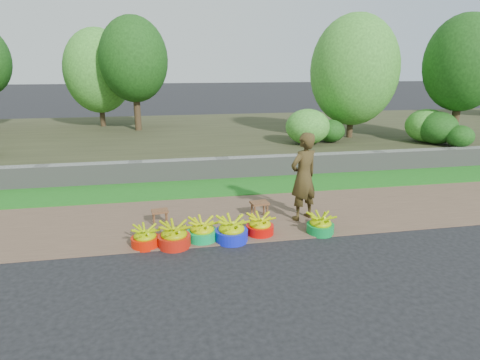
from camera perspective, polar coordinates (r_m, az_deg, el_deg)
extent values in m
plane|color=black|center=(6.91, 2.40, -8.95)|extent=(120.00, 120.00, 0.00)
cube|color=brown|center=(8.03, 0.40, -5.16)|extent=(80.00, 2.50, 0.02)
cube|color=#1E6C1A|center=(9.89, -1.81, -0.95)|extent=(80.00, 1.50, 0.04)
cube|color=slate|center=(10.63, -2.52, 1.69)|extent=(80.00, 0.35, 0.55)
cube|color=#35371F|center=(15.39, -5.13, 6.09)|extent=(80.00, 10.00, 0.50)
cylinder|color=#392A19|center=(15.80, -14.45, 10.22)|extent=(0.24, 0.24, 1.85)
ellipsoid|color=#194A13|center=(15.73, -14.89, 16.25)|extent=(2.47, 2.47, 3.08)
cylinder|color=#392A19|center=(17.26, -19.06, 9.54)|extent=(0.20, 0.20, 1.39)
ellipsoid|color=#42932D|center=(17.18, -19.52, 14.43)|extent=(2.61, 2.61, 3.26)
cylinder|color=#392A19|center=(14.31, 15.44, 8.59)|extent=(0.20, 0.20, 1.36)
ellipsoid|color=#42932D|center=(14.21, 15.92, 14.78)|extent=(2.88, 2.88, 3.60)
cylinder|color=#392A19|center=(14.50, 28.35, 8.13)|extent=(0.24, 0.24, 1.76)
ellipsoid|color=#194A13|center=(14.42, 29.21, 14.32)|extent=(2.34, 2.34, 2.92)
ellipsoid|color=#194A13|center=(13.84, 28.77, 5.47)|extent=(0.83, 0.83, 0.66)
ellipsoid|color=#194A13|center=(14.08, 26.20, 6.68)|extent=(1.26, 1.26, 1.01)
ellipsoid|color=#42932D|center=(12.78, 9.59, 7.49)|extent=(1.37, 1.37, 1.09)
ellipsoid|color=#194A13|center=(13.29, 12.76, 6.83)|extent=(0.90, 0.90, 0.72)
ellipsoid|color=#42932D|center=(14.28, 25.02, 7.02)|extent=(1.32, 1.32, 1.06)
cylinder|color=red|center=(6.93, -13.31, -8.53)|extent=(0.47, 0.47, 0.17)
ellipsoid|color=#92AF00|center=(6.88, -13.38, -7.54)|extent=(0.41, 0.41, 0.27)
cylinder|color=#B6190C|center=(6.84, -9.31, -8.53)|extent=(0.54, 0.54, 0.20)
ellipsoid|color=#90A200|center=(6.78, -9.37, -7.36)|extent=(0.48, 0.48, 0.31)
cylinder|color=#089C4A|center=(7.00, -5.39, -7.83)|extent=(0.52, 0.52, 0.19)
ellipsoid|color=#ADBC00|center=(6.94, -5.42, -6.74)|extent=(0.46, 0.46, 0.30)
cylinder|color=#101DCC|center=(6.94, -1.20, -7.88)|extent=(0.56, 0.56, 0.20)
ellipsoid|color=#A7C000|center=(6.88, -1.21, -6.69)|extent=(0.49, 0.49, 0.32)
cylinder|color=red|center=(7.21, 2.85, -7.08)|extent=(0.49, 0.49, 0.18)
ellipsoid|color=#B3BB00|center=(7.15, 2.87, -6.07)|extent=(0.43, 0.43, 0.28)
cylinder|color=#098335|center=(7.39, 11.34, -6.79)|extent=(0.49, 0.49, 0.18)
ellipsoid|color=#97B700|center=(7.34, 11.40, -5.81)|extent=(0.43, 0.43, 0.28)
cube|color=brown|center=(7.70, -11.34, -4.36)|extent=(0.33, 0.27, 0.04)
cylinder|color=brown|center=(7.66, -12.09, -5.60)|extent=(0.03, 0.03, 0.24)
cylinder|color=brown|center=(7.68, -10.34, -5.43)|extent=(0.03, 0.03, 0.24)
cylinder|color=brown|center=(7.81, -12.21, -5.17)|extent=(0.03, 0.03, 0.24)
cylinder|color=brown|center=(7.83, -10.50, -5.01)|extent=(0.03, 0.03, 0.24)
cube|color=brown|center=(7.90, 2.80, -3.28)|extent=(0.37, 0.30, 0.04)
cylinder|color=brown|center=(7.83, 2.12, -4.63)|extent=(0.04, 0.04, 0.26)
cylinder|color=brown|center=(7.92, 3.90, -4.42)|extent=(0.04, 0.04, 0.26)
cylinder|color=brown|center=(7.99, 1.69, -4.19)|extent=(0.04, 0.04, 0.26)
cylinder|color=brown|center=(8.08, 3.44, -3.99)|extent=(0.04, 0.04, 0.26)
imported|color=black|center=(7.71, 9.03, 0.47)|extent=(0.73, 0.63, 1.70)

